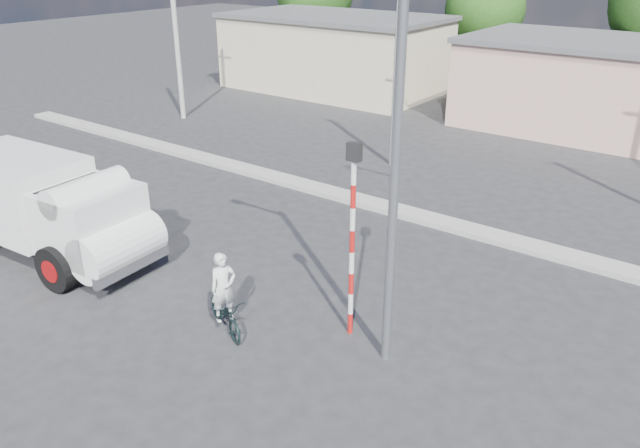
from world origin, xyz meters
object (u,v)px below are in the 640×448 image
Objects in this scene: cyclist at (224,299)px; streetlight at (390,123)px; bicycle at (225,313)px; truck at (47,206)px; traffic_pole at (352,226)px.

cyclist is 0.18× the size of streetlight.
bicycle is 0.19× the size of streetlight.
truck is at bearing 115.94° from cyclist.
cyclist is at bearing -144.91° from traffic_pole.
streetlight is at bearing -44.22° from cyclist.
truck reaches higher than bicycle.
truck is 10.26m from streetlight.
cyclist is at bearing 0.00° from bicycle.
bicycle is 3.49m from traffic_pole.
truck is 6.38m from cyclist.
truck is 1.52× the size of traffic_pole.
traffic_pole is (2.25, 1.58, 1.79)m from cyclist.
bicycle is 0.36m from cyclist.
traffic_pole reaches higher than truck.
cyclist is 3.29m from traffic_pole.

